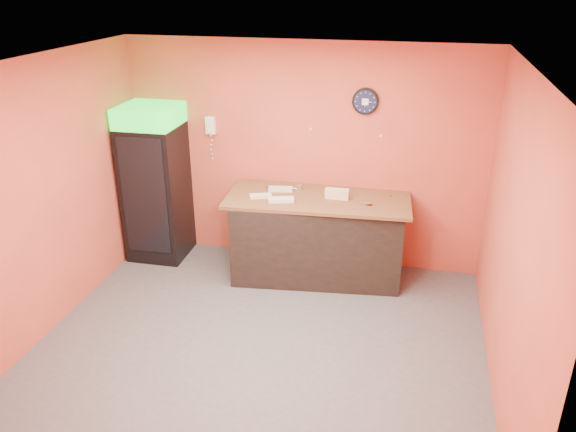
% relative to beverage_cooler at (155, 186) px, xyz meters
% --- Properties ---
extents(floor, '(4.50, 4.50, 0.00)m').
position_rel_beverage_cooler_xyz_m(floor, '(1.85, -1.60, -0.99)').
color(floor, '#47474C').
rests_on(floor, ground).
extents(back_wall, '(4.50, 0.02, 2.80)m').
position_rel_beverage_cooler_xyz_m(back_wall, '(1.85, 0.40, 0.41)').
color(back_wall, '#D2543B').
rests_on(back_wall, floor).
extents(left_wall, '(0.02, 4.00, 2.80)m').
position_rel_beverage_cooler_xyz_m(left_wall, '(-0.40, -1.60, 0.41)').
color(left_wall, '#D2543B').
rests_on(left_wall, floor).
extents(right_wall, '(0.02, 4.00, 2.80)m').
position_rel_beverage_cooler_xyz_m(right_wall, '(4.10, -1.60, 0.41)').
color(right_wall, '#D2543B').
rests_on(right_wall, floor).
extents(ceiling, '(4.50, 4.00, 0.02)m').
position_rel_beverage_cooler_xyz_m(ceiling, '(1.85, -1.60, 1.81)').
color(ceiling, white).
rests_on(ceiling, back_wall).
extents(beverage_cooler, '(0.72, 0.73, 2.02)m').
position_rel_beverage_cooler_xyz_m(beverage_cooler, '(0.00, 0.00, 0.00)').
color(beverage_cooler, black).
rests_on(beverage_cooler, floor).
extents(prep_counter, '(2.10, 1.12, 1.00)m').
position_rel_beverage_cooler_xyz_m(prep_counter, '(2.14, -0.05, -0.48)').
color(prep_counter, black).
rests_on(prep_counter, floor).
extents(wall_clock, '(0.31, 0.06, 0.31)m').
position_rel_beverage_cooler_xyz_m(wall_clock, '(2.60, 0.37, 1.14)').
color(wall_clock, black).
rests_on(wall_clock, back_wall).
extents(wall_phone, '(0.12, 0.11, 0.22)m').
position_rel_beverage_cooler_xyz_m(wall_phone, '(0.67, 0.34, 0.75)').
color(wall_phone, white).
rests_on(wall_phone, back_wall).
extents(butcher_paper, '(2.25, 1.09, 0.04)m').
position_rel_beverage_cooler_xyz_m(butcher_paper, '(2.14, -0.05, 0.04)').
color(butcher_paper, brown).
rests_on(butcher_paper, prep_counter).
extents(sub_roll_stack, '(0.28, 0.10, 0.12)m').
position_rel_beverage_cooler_xyz_m(sub_roll_stack, '(2.36, -0.03, 0.12)').
color(sub_roll_stack, beige).
rests_on(sub_roll_stack, butcher_paper).
extents(wrapped_sandwich_left, '(0.28, 0.19, 0.04)m').
position_rel_beverage_cooler_xyz_m(wrapped_sandwich_left, '(1.48, -0.21, 0.08)').
color(wrapped_sandwich_left, silver).
rests_on(wrapped_sandwich_left, butcher_paper).
extents(wrapped_sandwich_mid, '(0.32, 0.19, 0.04)m').
position_rel_beverage_cooler_xyz_m(wrapped_sandwich_mid, '(1.74, -0.27, 0.08)').
color(wrapped_sandwich_mid, silver).
rests_on(wrapped_sandwich_mid, butcher_paper).
extents(wrapped_sandwich_right, '(0.31, 0.17, 0.04)m').
position_rel_beverage_cooler_xyz_m(wrapped_sandwich_right, '(1.65, 0.06, 0.08)').
color(wrapped_sandwich_right, silver).
rests_on(wrapped_sandwich_right, butcher_paper).
extents(kitchen_tool, '(0.07, 0.07, 0.07)m').
position_rel_beverage_cooler_xyz_m(kitchen_tool, '(1.87, 0.14, 0.09)').
color(kitchen_tool, silver).
rests_on(kitchen_tool, butcher_paper).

